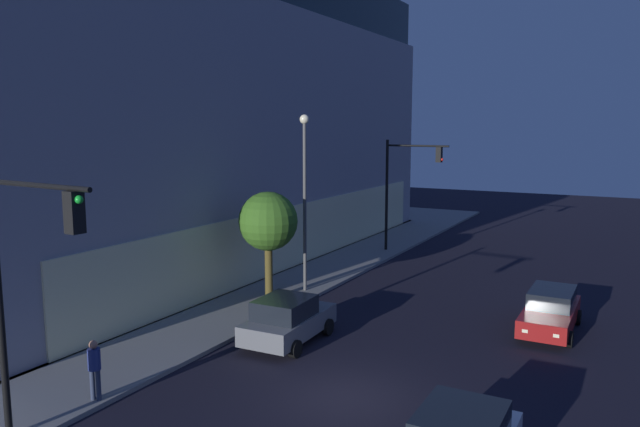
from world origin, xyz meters
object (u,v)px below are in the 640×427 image
at_px(street_lamp_sidewalk, 305,182).
at_px(car_red, 550,310).
at_px(car_grey, 288,320).
at_px(sidewalk_tree, 268,222).
at_px(traffic_light_far_corner, 404,178).
at_px(pedestrian_waiting, 94,365).
at_px(modern_building, 101,115).
at_px(traffic_light_near_corner, 22,266).

relative_size(street_lamp_sidewalk, car_red, 1.77).
xyz_separation_m(street_lamp_sidewalk, car_grey, (-6.07, -2.73, -4.45)).
relative_size(sidewalk_tree, car_red, 1.05).
xyz_separation_m(traffic_light_far_corner, sidewalk_tree, (-12.83, 1.58, -1.07)).
bearing_deg(car_grey, traffic_light_far_corner, 6.10).
bearing_deg(pedestrian_waiting, car_grey, -17.67).
bearing_deg(pedestrian_waiting, modern_building, 46.94).
height_order(traffic_light_far_corner, pedestrian_waiting, traffic_light_far_corner).
xyz_separation_m(modern_building, pedestrian_waiting, (-17.60, -18.84, -7.43)).
xyz_separation_m(street_lamp_sidewalk, car_red, (-0.16, -11.03, -4.50)).
distance_m(modern_building, car_grey, 24.85).
height_order(sidewalk_tree, car_grey, sidewalk_tree).
bearing_deg(traffic_light_near_corner, pedestrian_waiting, 17.47).
xyz_separation_m(traffic_light_near_corner, traffic_light_far_corner, (26.19, 0.40, 0.08)).
xyz_separation_m(modern_building, traffic_light_far_corner, (6.02, -19.24, -3.88)).
bearing_deg(car_red, traffic_light_far_corner, 42.94).
height_order(pedestrian_waiting, car_grey, pedestrian_waiting).
distance_m(traffic_light_far_corner, street_lamp_sidewalk, 10.73).
xyz_separation_m(sidewalk_tree, car_red, (1.98, -11.67, -2.87)).
bearing_deg(traffic_light_far_corner, traffic_light_near_corner, -179.12).
distance_m(traffic_light_near_corner, street_lamp_sidewalk, 15.58).
bearing_deg(car_grey, sidewalk_tree, 40.69).
distance_m(pedestrian_waiting, car_red, 16.55).
relative_size(modern_building, car_red, 7.94).
xyz_separation_m(modern_building, car_red, (-4.82, -29.33, -7.81)).
distance_m(traffic_light_far_corner, sidewalk_tree, 12.97).
relative_size(traffic_light_near_corner, car_red, 1.47).
height_order(modern_building, car_red, modern_building).
xyz_separation_m(sidewalk_tree, pedestrian_waiting, (-10.80, -1.18, -2.49)).
height_order(pedestrian_waiting, car_red, pedestrian_waiting).
distance_m(traffic_light_far_corner, pedestrian_waiting, 23.90).
relative_size(modern_building, traffic_light_near_corner, 5.38).
distance_m(traffic_light_far_corner, car_red, 15.32).
bearing_deg(street_lamp_sidewalk, traffic_light_near_corner, -175.06).
height_order(traffic_light_far_corner, car_red, traffic_light_far_corner).
height_order(traffic_light_far_corner, car_grey, traffic_light_far_corner).
height_order(traffic_light_near_corner, sidewalk_tree, traffic_light_near_corner).
relative_size(sidewalk_tree, pedestrian_waiting, 2.78).
bearing_deg(modern_building, traffic_light_near_corner, -135.75).
distance_m(pedestrian_waiting, car_grey, 7.23).
relative_size(street_lamp_sidewalk, car_grey, 1.98).
distance_m(modern_building, car_red, 30.73).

